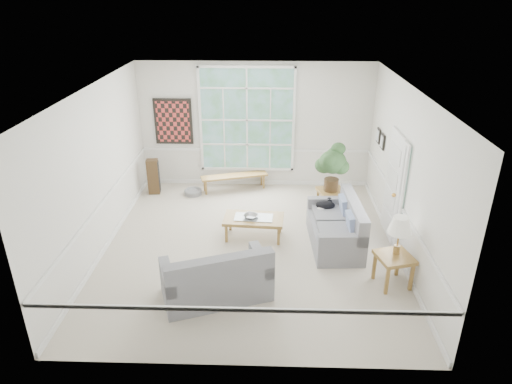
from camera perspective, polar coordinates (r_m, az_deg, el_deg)
floor at (r=8.79m, az=-0.70°, el=-6.80°), size 5.50×6.00×0.01m
ceiling at (r=7.67m, az=-0.81°, el=12.75°), size 5.50×6.00×0.02m
wall_back at (r=10.94m, az=-0.06°, el=8.27°), size 5.50×0.02×3.00m
wall_front at (r=5.46m, az=-2.14°, el=-9.71°), size 5.50×0.02×3.00m
wall_left at (r=8.67m, az=-19.24°, el=2.40°), size 0.02×6.00×3.00m
wall_right at (r=8.45m, az=18.23°, el=1.98°), size 0.02×6.00×3.00m
window_back at (r=10.87m, az=-1.14°, el=8.98°), size 2.30×0.08×2.40m
entry_door at (r=9.14m, az=16.67°, el=0.83°), size 0.08×0.90×2.10m
door_sidelight at (r=8.55m, az=17.72°, el=-0.26°), size 0.08×0.26×1.90m
wall_art at (r=11.10m, az=-10.30°, el=8.66°), size 0.90×0.06×1.10m
wall_frame_near at (r=10.01m, az=15.48°, el=6.11°), size 0.04×0.26×0.32m
wall_frame_far at (r=10.38m, az=15.01°, el=6.81°), size 0.04×0.26×0.32m
loveseat_right at (r=8.76m, az=9.85°, el=-3.86°), size 0.95×1.72×0.91m
loveseat_front at (r=7.30m, az=-5.05°, el=-9.89°), size 1.86×1.37×0.90m
coffee_table at (r=8.98m, az=-0.29°, el=-4.43°), size 1.20×0.71×0.43m
pewter_bowl at (r=8.86m, az=-0.66°, el=-3.00°), size 0.44×0.44×0.08m
window_bench at (r=11.07m, az=-2.71°, el=1.21°), size 1.62×0.75×0.37m
end_table at (r=10.00m, az=9.31°, el=-1.22°), size 0.66×0.66×0.55m
houseplant at (r=9.68m, az=9.53°, el=3.06°), size 0.77×0.77×1.06m
side_table at (r=7.95m, az=16.72°, el=-9.31°), size 0.67×0.67×0.56m
table_lamp at (r=7.71m, az=17.41°, el=-5.22°), size 0.43×0.43×0.66m
pet_bed at (r=10.95m, az=-7.87°, el=0.02°), size 0.55×0.55×0.13m
floor_speaker at (r=11.05m, az=-12.72°, el=1.90°), size 0.28×0.23×0.85m
cat at (r=9.21m, az=8.66°, el=-1.57°), size 0.43×0.35×0.18m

